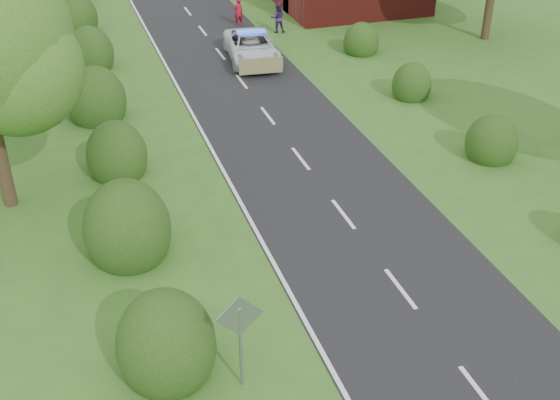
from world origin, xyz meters
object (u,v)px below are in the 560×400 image
object	(u,v)px
road_sign	(240,328)
police_van	(252,47)
pedestrian_red	(238,12)
pedestrian_purple	(278,18)

from	to	relation	value
road_sign	police_van	size ratio (longest dim) A/B	0.49
pedestrian_red	pedestrian_purple	xyz separation A→B (m)	(1.71, -1.82, 0.03)
pedestrian_red	road_sign	bearing A→B (deg)	66.92
pedestrian_purple	road_sign	bearing A→B (deg)	81.55
road_sign	police_van	distance (m)	21.55
police_van	road_sign	bearing A→B (deg)	-100.74
police_van	pedestrian_red	bearing A→B (deg)	87.17
road_sign	pedestrian_red	distance (m)	27.29
pedestrian_purple	pedestrian_red	bearing A→B (deg)	-35.23
road_sign	pedestrian_purple	bearing A→B (deg)	70.12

